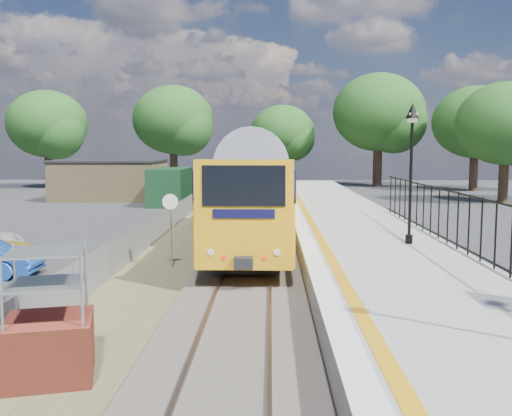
{
  "coord_description": "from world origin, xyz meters",
  "views": [
    {
      "loc": [
        0.73,
        -12.75,
        4.04
      ],
      "look_at": [
        0.22,
        6.67,
        2.0
      ],
      "focal_mm": 40.0,
      "sensor_mm": 36.0,
      "label": 1
    }
  ],
  "objects_px": {
    "victorian_lamp_north": "(412,140)",
    "brick_plinth": "(48,318)",
    "train": "(259,175)",
    "speed_sign": "(171,219)"
  },
  "relations": [
    {
      "from": "victorian_lamp_north",
      "to": "brick_plinth",
      "type": "distance_m",
      "value": 12.91
    },
    {
      "from": "train",
      "to": "speed_sign",
      "type": "bearing_deg",
      "value": -98.63
    },
    {
      "from": "train",
      "to": "speed_sign",
      "type": "xyz_separation_m",
      "value": [
        -2.59,
        -17.07,
        -0.64
      ]
    },
    {
      "from": "victorian_lamp_north",
      "to": "speed_sign",
      "type": "xyz_separation_m",
      "value": [
        -7.89,
        -0.13,
        -2.59
      ]
    },
    {
      "from": "victorian_lamp_north",
      "to": "brick_plinth",
      "type": "relative_size",
      "value": 1.96
    },
    {
      "from": "victorian_lamp_north",
      "to": "brick_plinth",
      "type": "bearing_deg",
      "value": -132.25
    },
    {
      "from": "victorian_lamp_north",
      "to": "train",
      "type": "height_order",
      "value": "victorian_lamp_north"
    },
    {
      "from": "victorian_lamp_north",
      "to": "train",
      "type": "distance_m",
      "value": 17.86
    },
    {
      "from": "train",
      "to": "brick_plinth",
      "type": "height_order",
      "value": "train"
    },
    {
      "from": "speed_sign",
      "to": "brick_plinth",
      "type": "bearing_deg",
      "value": -111.22
    }
  ]
}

